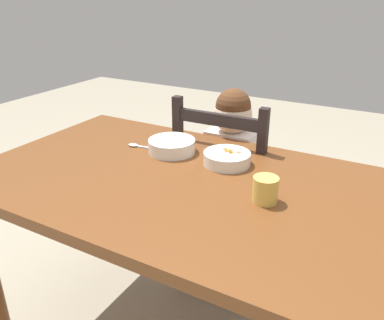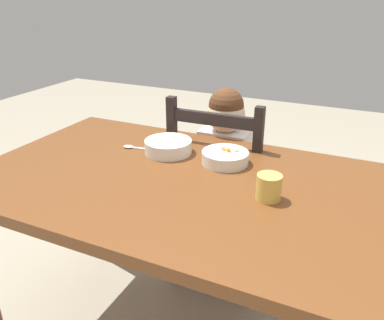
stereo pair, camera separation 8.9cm
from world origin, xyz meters
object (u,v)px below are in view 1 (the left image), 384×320
Objects in this scene: spoon at (138,146)px; child_figure at (228,162)px; dining_table at (195,208)px; bowl_of_peas at (172,145)px; dining_chair at (228,195)px; bowl_of_carrots at (227,158)px; drinking_cup at (265,190)px.

child_figure is at bearing 48.90° from spoon.
dining_table is at bearing -79.38° from child_figure.
dining_table is 0.31m from bowl_of_peas.
bowl_of_peas is 0.16m from spoon.
dining_chair is 0.47m from bowl_of_peas.
child_figure reaches higher than spoon.
child_figure reaches higher than bowl_of_carrots.
bowl_of_carrots is 0.29m from drinking_cup.
bowl_of_carrots reaches higher than dining_table.
child_figure is 5.27× the size of bowl_of_peas.
dining_chair reaches higher than dining_table.
dining_chair reaches higher than drinking_cup.
bowl_of_peas is (-0.12, -0.29, 0.16)m from child_figure.
bowl_of_peas is at bearing 138.43° from dining_table.
bowl_of_carrots is at bearing 0.01° from bowl_of_peas.
drinking_cup is (0.25, -0.01, 0.14)m from dining_table.
bowl_of_carrots is at bearing 3.02° from spoon.
bowl_of_carrots is (0.24, 0.00, -0.00)m from bowl_of_peas.
dining_table is 0.23m from bowl_of_carrots.
spoon is at bearing -176.98° from bowl_of_carrots.
drinking_cup is (0.46, -0.20, 0.01)m from bowl_of_peas.
dining_chair reaches higher than bowl_of_carrots.
dining_table is 0.49m from child_figure.
dining_chair reaches higher than spoon.
drinking_cup is at bearing -42.33° from bowl_of_carrots.
bowl_of_carrots is at bearing 137.67° from drinking_cup.
child_figure is at bearing -100.85° from dining_chair.
dining_chair is at bearing 67.92° from bowl_of_peas.
dining_table is 0.53m from dining_chair.
bowl_of_peas is 1.07× the size of bowl_of_carrots.
dining_chair is (-0.09, 0.48, -0.21)m from dining_table.
drinking_cup is at bearing -55.44° from child_figure.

